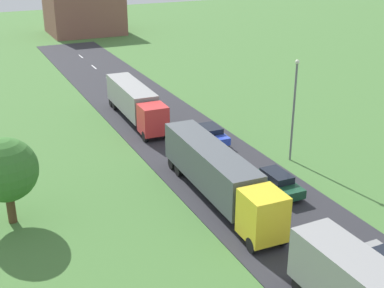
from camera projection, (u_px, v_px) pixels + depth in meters
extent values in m
cube|color=#2B2B30|center=(317.00, 249.00, 32.40)|extent=(10.00, 140.00, 0.06)
cube|color=white|center=(316.00, 248.00, 32.44)|extent=(0.16, 2.40, 0.01)
cube|color=white|center=(250.00, 194.00, 39.12)|extent=(0.16, 2.40, 0.01)
cube|color=white|center=(207.00, 159.00, 45.05)|extent=(0.16, 2.40, 0.01)
cube|color=white|center=(178.00, 135.00, 50.32)|extent=(0.16, 2.40, 0.01)
cube|color=white|center=(149.00, 112.00, 56.79)|extent=(0.16, 2.40, 0.01)
cube|color=white|center=(127.00, 94.00, 63.06)|extent=(0.16, 2.40, 0.01)
cube|color=white|center=(109.00, 79.00, 69.40)|extent=(0.16, 2.40, 0.01)
cube|color=white|center=(94.00, 67.00, 75.55)|extent=(0.16, 2.40, 0.01)
cube|color=white|center=(81.00, 56.00, 81.97)|extent=(0.16, 2.40, 0.01)
cylinder|color=black|center=(330.00, 276.00, 29.01)|extent=(0.37, 1.01, 1.00)
cylinder|color=black|center=(300.00, 287.00, 28.15)|extent=(0.37, 1.01, 1.00)
cube|color=yellow|center=(263.00, 215.00, 32.23)|extent=(2.51, 2.64, 3.03)
cube|color=black|center=(274.00, 217.00, 30.99)|extent=(2.10, 0.16, 1.33)
cube|color=#4C5156|center=(210.00, 165.00, 38.59)|extent=(2.83, 12.00, 2.90)
cube|color=black|center=(210.00, 185.00, 39.22)|extent=(1.21, 11.36, 0.24)
cylinder|color=black|center=(281.00, 238.00, 32.65)|extent=(0.38, 1.01, 1.00)
cylinder|color=black|center=(252.00, 245.00, 31.87)|extent=(0.38, 1.01, 1.00)
cylinder|color=black|center=(202.00, 165.00, 42.68)|extent=(0.38, 1.01, 1.00)
cylinder|color=black|center=(179.00, 170.00, 41.90)|extent=(0.38, 1.01, 1.00)
cylinder|color=black|center=(195.00, 159.00, 43.89)|extent=(0.38, 1.01, 1.00)
cylinder|color=black|center=(172.00, 163.00, 43.11)|extent=(0.38, 1.01, 1.00)
cube|color=red|center=(153.00, 119.00, 49.09)|extent=(2.50, 2.53, 2.71)
cube|color=black|center=(157.00, 118.00, 47.91)|extent=(2.10, 0.15, 1.19)
cube|color=gray|center=(131.00, 97.00, 54.60)|extent=(2.76, 10.19, 2.74)
cube|color=black|center=(132.00, 111.00, 55.19)|extent=(1.14, 9.64, 0.24)
cylinder|color=black|center=(166.00, 133.00, 49.47)|extent=(0.38, 1.01, 1.00)
cylinder|color=black|center=(145.00, 137.00, 48.69)|extent=(0.38, 1.01, 1.00)
cylinder|color=black|center=(133.00, 103.00, 58.20)|extent=(0.38, 1.01, 1.00)
cylinder|color=black|center=(115.00, 105.00, 57.41)|extent=(0.38, 1.01, 1.00)
cylinder|color=black|center=(129.00, 100.00, 59.22)|extent=(0.38, 1.01, 1.00)
cylinder|color=black|center=(112.00, 102.00, 58.44)|extent=(0.38, 1.01, 1.00)
cylinder|color=black|center=(361.00, 261.00, 30.64)|extent=(0.23, 0.64, 0.64)
cylinder|color=black|center=(381.00, 254.00, 31.28)|extent=(0.23, 0.64, 0.64)
cube|color=#19472D|center=(278.00, 184.00, 39.21)|extent=(1.79, 4.60, 0.67)
cube|color=black|center=(277.00, 176.00, 39.17)|extent=(1.50, 2.58, 0.53)
cylinder|color=black|center=(299.00, 195.00, 38.34)|extent=(0.22, 0.64, 0.64)
cylinder|color=black|center=(281.00, 199.00, 37.72)|extent=(0.22, 0.64, 0.64)
cylinder|color=black|center=(275.00, 178.00, 40.96)|extent=(0.22, 0.64, 0.64)
cylinder|color=black|center=(258.00, 182.00, 40.33)|extent=(0.22, 0.64, 0.64)
cube|color=blue|center=(211.00, 135.00, 48.52)|extent=(1.99, 4.36, 0.68)
cube|color=black|center=(210.00, 129.00, 48.47)|extent=(1.64, 2.46, 0.51)
cylinder|color=black|center=(226.00, 143.00, 47.71)|extent=(0.24, 0.65, 0.64)
cylinder|color=black|center=(210.00, 146.00, 47.10)|extent=(0.24, 0.65, 0.64)
cylinder|color=black|center=(213.00, 132.00, 50.20)|extent=(0.24, 0.65, 0.64)
cylinder|color=black|center=(197.00, 135.00, 49.58)|extent=(0.24, 0.65, 0.64)
cylinder|color=slate|center=(293.00, 113.00, 43.53)|extent=(0.18, 0.18, 8.48)
sphere|color=silver|center=(297.00, 62.00, 41.88)|extent=(0.36, 0.36, 0.36)
cylinder|color=#513823|center=(11.00, 207.00, 35.09)|extent=(0.58, 0.58, 2.30)
sphere|color=#38702D|center=(5.00, 170.00, 34.05)|extent=(4.29, 4.29, 4.29)
cube|color=brown|center=(84.00, 12.00, 99.47)|extent=(13.33, 12.00, 8.01)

